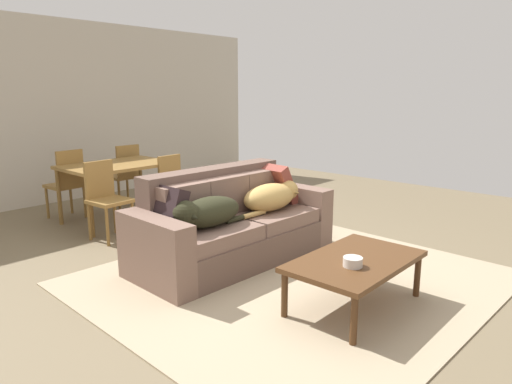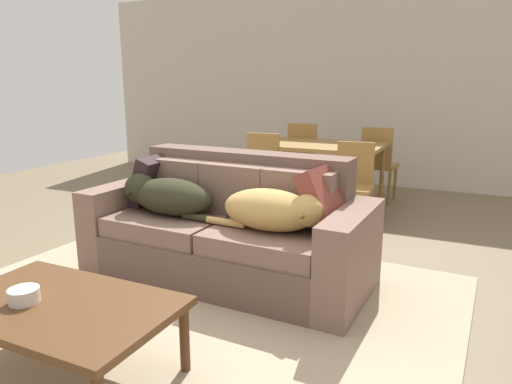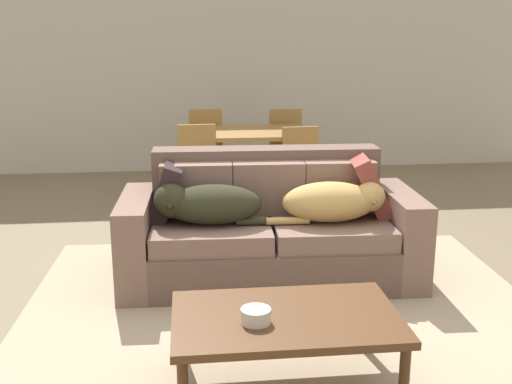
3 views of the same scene
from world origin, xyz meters
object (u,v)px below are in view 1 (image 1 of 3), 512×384
at_px(dining_table, 117,169).
at_px(dining_chair_far_right, 125,172).
at_px(couch, 231,226).
at_px(throw_pillow_by_right_arm, 276,184).
at_px(dog_on_right_cushion, 272,196).
at_px(dining_chair_near_right, 176,185).
at_px(throw_pillow_by_left_arm, 166,210).
at_px(dining_chair_near_left, 106,196).
at_px(dining_chair_far_left, 67,181).
at_px(coffee_table, 355,264).
at_px(bowl_on_coffee_table, 353,262).
at_px(dog_on_left_cushion, 205,212).

relative_size(dining_table, dining_chair_far_right, 1.45).
bearing_deg(couch, throw_pillow_by_right_arm, 3.93).
xyz_separation_m(dog_on_right_cushion, dining_chair_far_right, (0.11, 2.89, -0.10)).
xyz_separation_m(couch, dining_table, (0.03, 2.08, 0.33)).
bearing_deg(dining_chair_near_right, throw_pillow_by_right_arm, -86.54).
distance_m(throw_pillow_by_left_arm, throw_pillow_by_right_arm, 1.46).
height_order(dining_chair_near_left, dining_chair_far_left, dining_chair_far_left).
xyz_separation_m(couch, dining_chair_far_right, (0.54, 2.72, 0.15)).
relative_size(coffee_table, bowl_on_coffee_table, 7.66).
relative_size(couch, dining_chair_near_right, 2.49).
xyz_separation_m(dog_on_left_cushion, bowl_on_coffee_table, (0.18, -1.40, -0.16)).
xyz_separation_m(couch, throw_pillow_by_right_arm, (0.73, 0.03, 0.31)).
xyz_separation_m(throw_pillow_by_right_arm, dining_chair_far_right, (-0.20, 2.69, -0.16)).
distance_m(throw_pillow_by_left_arm, dining_chair_far_right, 2.93).
height_order(dog_on_right_cushion, dining_chair_near_right, dining_chair_near_right).
distance_m(dog_on_left_cushion, bowl_on_coffee_table, 1.42).
bearing_deg(dining_chair_near_right, couch, -113.29).
xyz_separation_m(bowl_on_coffee_table, dining_chair_far_left, (-0.10, 4.18, 0.07)).
xyz_separation_m(dog_on_right_cushion, bowl_on_coffee_table, (-0.70, -1.37, -0.16)).
bearing_deg(throw_pillow_by_right_arm, throw_pillow_by_left_arm, 178.08).
distance_m(couch, dining_chair_near_right, 1.63).
xyz_separation_m(dog_on_left_cushion, coffee_table, (0.34, -1.33, -0.24)).
height_order(couch, throw_pillow_by_left_arm, couch).
xyz_separation_m(bowl_on_coffee_table, dining_chair_far_right, (0.81, 4.25, 0.06)).
height_order(throw_pillow_by_right_arm, dining_chair_near_right, throw_pillow_by_right_arm).
distance_m(dog_on_right_cushion, dining_chair_far_left, 2.93).
xyz_separation_m(dog_on_right_cushion, dining_chair_near_right, (0.10, 1.70, -0.13)).
bearing_deg(bowl_on_coffee_table, couch, 80.00).
distance_m(bowl_on_coffee_table, dining_chair_near_left, 3.07).
bearing_deg(dog_on_left_cushion, throw_pillow_by_left_arm, 144.49).
bearing_deg(throw_pillow_by_left_arm, coffee_table, -68.31).
bearing_deg(couch, dining_chair_near_left, 108.92).
relative_size(couch, dining_table, 1.61).
bearing_deg(dining_chair_far_right, coffee_table, 82.85).
bearing_deg(throw_pillow_by_right_arm, dining_chair_near_right, 97.65).
bearing_deg(dining_table, throw_pillow_by_left_arm, -110.76).
xyz_separation_m(bowl_on_coffee_table, dining_table, (0.30, 3.62, 0.24)).
xyz_separation_m(dog_on_left_cushion, dining_table, (0.49, 2.22, 0.08)).
bearing_deg(dining_chair_near_right, dining_chair_far_left, 124.73).
xyz_separation_m(throw_pillow_by_right_arm, dining_chair_far_left, (-1.10, 2.62, -0.15)).
distance_m(couch, dining_chair_near_left, 1.61).
distance_m(throw_pillow_by_right_arm, dining_chair_far_right, 2.70).
bearing_deg(dog_on_right_cushion, dining_chair_near_right, 88.50).
xyz_separation_m(dog_on_left_cushion, dining_chair_near_right, (0.98, 1.67, -0.13)).
bearing_deg(bowl_on_coffee_table, dining_chair_near_right, 75.36).
xyz_separation_m(dog_on_left_cushion, dining_chair_far_left, (0.08, 2.78, -0.09)).
bearing_deg(couch, dining_table, 91.05).
bearing_deg(dining_chair_near_left, dog_on_right_cushion, -66.29).
xyz_separation_m(dining_chair_near_left, dining_chair_far_left, (0.10, 1.12, 0.01)).
bearing_deg(throw_pillow_by_left_arm, dining_chair_near_left, 79.76).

